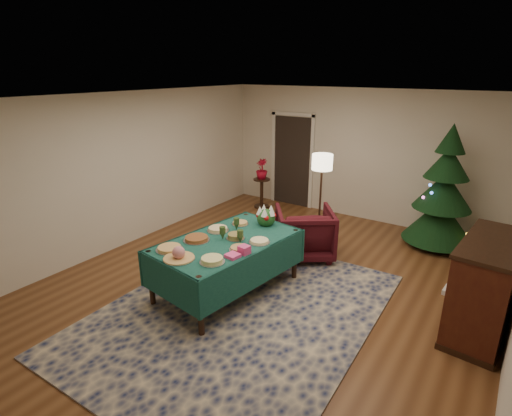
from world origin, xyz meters
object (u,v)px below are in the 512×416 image
Objects in this scene: gift_box at (244,250)px; side_table at (262,193)px; potted_plant at (262,173)px; piano at (485,288)px; buffet_table at (227,250)px; christmas_tree at (443,193)px; floor_lamp at (322,167)px; armchair at (304,230)px.

gift_box is 0.19× the size of side_table.
potted_plant is 0.32× the size of piano.
christmas_tree is at bearing 57.24° from buffet_table.
gift_box is 0.08× the size of floor_lamp.
piano is at bearing -26.86° from side_table.
potted_plant is (-2.00, 1.74, 0.34)m from armchair.
gift_box is 0.14× the size of armchair.
side_table is at bearing 157.98° from floor_lamp.
armchair is at bearing -41.03° from potted_plant.
potted_plant is 3.80m from christmas_tree.
christmas_tree is at bearing 111.32° from piano.
armchair reaches higher than buffet_table.
armchair is 0.43× the size of christmas_tree.
armchair is at bearing 166.48° from piano.
piano reaches higher than buffet_table.
piano reaches higher than side_table.
piano is (4.73, -2.40, -0.22)m from potted_plant.
piano reaches higher than gift_box.
gift_box is 0.06× the size of christmas_tree.
side_table is 5.31m from piano.
buffet_table is 4.85× the size of potted_plant.
armchair is at bearing 76.70° from buffet_table.
floor_lamp is at bearing 95.45° from gift_box.
buffet_table is 1.69m from armchair.
potted_plant is (-1.61, 3.37, 0.17)m from buffet_table.
buffet_table is 1.54× the size of piano.
potted_plant is at bearing -45.00° from side_table.
buffet_table is 1.40× the size of floor_lamp.
potted_plant is (-2.07, 3.59, -0.05)m from gift_box.
gift_box is 3.99m from christmas_tree.
gift_box is at bearing -59.99° from side_table.
buffet_table is 3.24× the size of side_table.
christmas_tree is at bearing -171.94° from armchair.
floor_lamp is (-0.27, 2.86, 0.48)m from gift_box.
gift_box is at bearing -59.99° from potted_plant.
gift_box is 0.28× the size of potted_plant.
floor_lamp is at bearing -22.02° from side_table.
side_table is 0.48m from potted_plant.
gift_box is 0.09× the size of piano.
floor_lamp is 3.46× the size of potted_plant.
side_table is 0.47× the size of piano.
side_table is at bearing 120.01° from gift_box.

